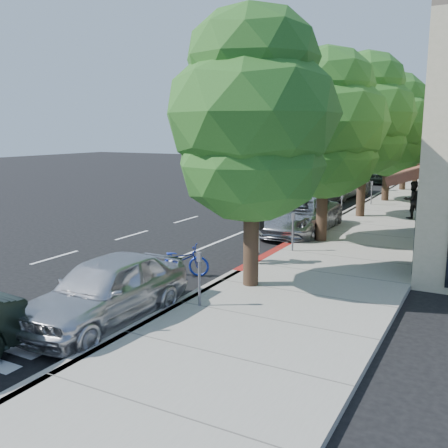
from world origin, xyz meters
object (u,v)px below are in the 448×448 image
Objects in this scene: near_car_a at (106,290)px; pedestrian at (412,200)px; white_pickup at (339,182)px; street_tree_5 at (418,130)px; street_tree_0 at (252,118)px; street_tree_3 at (389,125)px; dark_sedan at (314,194)px; silver_suv at (299,216)px; street_tree_4 at (406,125)px; dark_suv_far at (377,172)px; bicycle at (179,260)px; cyclist at (255,238)px; street_tree_1 at (325,125)px; street_tree_2 at (365,116)px.

near_car_a is 16.42m from pedestrian.
near_car_a is at bearing -80.15° from white_pickup.
street_tree_5 is 3.95× the size of pedestrian.
street_tree_0 is 0.97× the size of street_tree_3.
near_car_a is (1.31, -22.87, -0.18)m from white_pickup.
street_tree_3 is at bearing 90.00° from street_tree_0.
street_tree_3 is at bearing 50.90° from dark_sedan.
dark_sedan is (-3.10, -3.49, -3.65)m from street_tree_3.
dark_sedan is at bearing 102.40° from silver_suv.
street_tree_4 reaches higher than dark_suv_far.
bicycle is 0.33× the size of silver_suv.
cyclist is 1.07× the size of pedestrian.
street_tree_4 is 27.80m from near_car_a.
street_tree_1 is 10.29m from near_car_a.
dark_sedan is at bearing 140.96° from street_tree_2.
white_pickup is (-1.70, 11.87, 0.19)m from silver_suv.
pedestrian is at bearing 70.91° from street_tree_1.
street_tree_5 is 3.68× the size of cyclist.
street_tree_5 is at bearing 90.00° from street_tree_0.
street_tree_0 is 4.60m from bicycle.
street_tree_3 reaches higher than street_tree_0.
cyclist is 0.42× the size of near_car_a.
bicycle is 28.89m from dark_suv_far.
street_tree_2 reaches higher than street_tree_5.
street_tree_4 is at bearing -30.22° from cyclist.
street_tree_4 is 1.64× the size of near_car_a.
silver_suv is at bearing -75.28° from white_pickup.
near_car_a is at bearing -117.05° from street_tree_0.
street_tree_1 reaches higher than dark_sedan.
street_tree_5 is 11.52m from white_pickup.
dark_sedan is 1.04× the size of near_car_a.
street_tree_0 is at bearing -90.00° from street_tree_1.
street_tree_2 is at bearing 90.00° from street_tree_0.
dark_sedan is at bearing -101.32° from street_tree_5.
street_tree_4 reaches higher than street_tree_1.
pedestrian is (4.59, 12.20, 0.55)m from bicycle.
pedestrian is at bearing -44.46° from cyclist.
street_tree_3 is 12.00m from street_tree_5.
bicycle is (-1.54, -1.83, -0.46)m from cyclist.
street_tree_1 is at bearing 30.54° from pedestrian.
white_pickup is 3.71× the size of pedestrian.
silver_suv is at bearing 133.03° from street_tree_1.
street_tree_4 is at bearing 90.00° from street_tree_3.
cyclist reaches higher than dark_sedan.
near_car_a is (0.58, -3.72, 0.28)m from bicycle.
street_tree_1 is 18.00m from street_tree_4.
street_tree_5 is 1.51× the size of dark_sedan.
bicycle is 3.78m from near_car_a.
street_tree_5 is 1.29× the size of silver_suv.
silver_suv is 6.11m from pedestrian.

